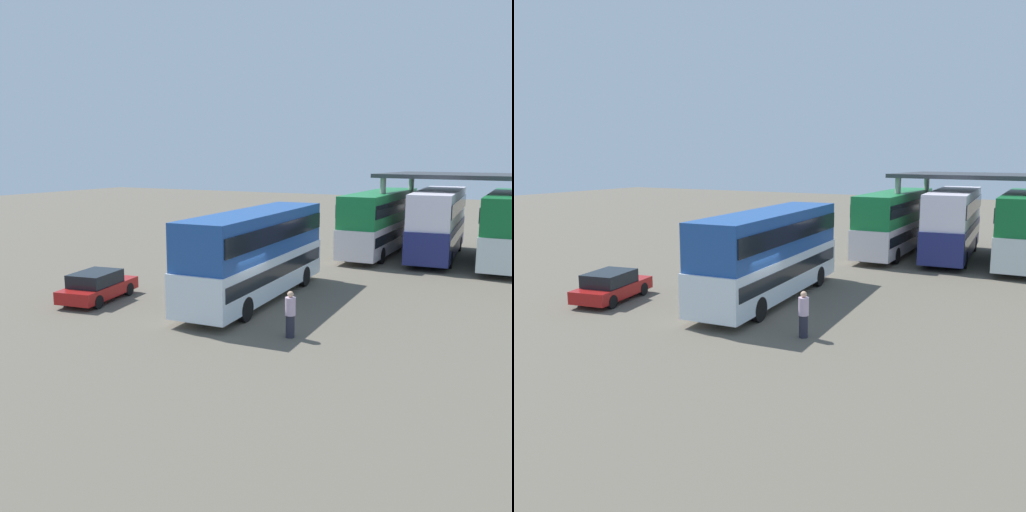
% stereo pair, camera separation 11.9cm
% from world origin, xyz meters
% --- Properties ---
extents(ground_plane, '(140.00, 140.00, 0.00)m').
position_xyz_m(ground_plane, '(0.00, 0.00, 0.00)').
color(ground_plane, '#5D5549').
extents(double_decker_main, '(3.19, 11.06, 4.02)m').
position_xyz_m(double_decker_main, '(-0.62, 2.80, 2.21)').
color(double_decker_main, silver).
rests_on(double_decker_main, ground_plane).
extents(parked_hatchback, '(2.43, 4.25, 1.35)m').
position_xyz_m(parked_hatchback, '(-6.73, -0.93, 0.67)').
color(parked_hatchback, '#A21614').
rests_on(parked_hatchback, ground_plane).
extents(double_decker_near_canopy, '(2.66, 11.09, 4.12)m').
position_xyz_m(double_decker_near_canopy, '(0.76, 17.31, 2.26)').
color(double_decker_near_canopy, silver).
rests_on(double_decker_near_canopy, ground_plane).
extents(double_decker_mid_row, '(3.35, 10.61, 4.32)m').
position_xyz_m(double_decker_mid_row, '(4.42, 17.59, 2.36)').
color(double_decker_mid_row, navy).
rests_on(double_decker_mid_row, ground_plane).
extents(double_decker_far_right, '(2.82, 10.79, 4.29)m').
position_xyz_m(double_decker_far_right, '(8.62, 17.39, 2.35)').
color(double_decker_far_right, silver).
rests_on(double_decker_far_right, ground_plane).
extents(pedestrian_waiting, '(0.38, 0.38, 1.72)m').
position_xyz_m(pedestrian_waiting, '(3.12, -1.44, 0.86)').
color(pedestrian_waiting, '#262633').
rests_on(pedestrian_waiting, ground_plane).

